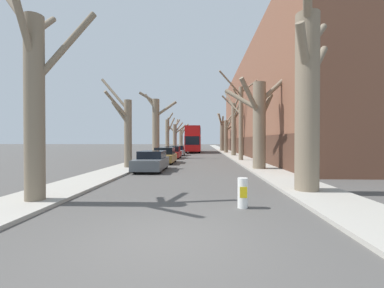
{
  "coord_description": "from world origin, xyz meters",
  "views": [
    {
      "loc": [
        0.72,
        -5.22,
        2.04
      ],
      "look_at": [
        -0.98,
        35.0,
        1.54
      ],
      "focal_mm": 24.0,
      "sensor_mm": 36.0,
      "label": 1
    }
  ],
  "objects_px": {
    "street_tree_left_5": "(181,138)",
    "street_tree_right_1": "(259,121)",
    "street_tree_right_5": "(222,134)",
    "parked_car_2": "(173,153)",
    "street_tree_left_0": "(35,95)",
    "street_tree_right_0": "(308,93)",
    "parked_car_0": "(152,161)",
    "street_tree_left_2": "(156,126)",
    "double_decker_bus": "(194,138)",
    "street_tree_left_1": "(125,127)",
    "street_tree_left_3": "(168,135)",
    "traffic_bollard": "(243,193)",
    "street_tree_left_4": "(175,135)",
    "parked_car_3": "(178,151)",
    "street_tree_right_4": "(227,134)",
    "parked_car_1": "(165,156)",
    "street_tree_right_2": "(241,119)",
    "street_tree_right_3": "(234,125)"
  },
  "relations": [
    {
      "from": "street_tree_left_5",
      "to": "street_tree_right_1",
      "type": "distance_m",
      "value": 44.4
    },
    {
      "from": "street_tree_right_5",
      "to": "parked_car_2",
      "type": "height_order",
      "value": "street_tree_right_5"
    },
    {
      "from": "street_tree_left_5",
      "to": "parked_car_2",
      "type": "bearing_deg",
      "value": -87.0
    },
    {
      "from": "street_tree_left_0",
      "to": "street_tree_right_5",
      "type": "relative_size",
      "value": 0.96
    },
    {
      "from": "street_tree_right_0",
      "to": "parked_car_0",
      "type": "relative_size",
      "value": 1.8
    },
    {
      "from": "street_tree_left_2",
      "to": "double_decker_bus",
      "type": "xyz_separation_m",
      "value": [
        3.87,
        15.61,
        -1.28
      ]
    },
    {
      "from": "street_tree_left_1",
      "to": "parked_car_0",
      "type": "xyz_separation_m",
      "value": [
        2.17,
        -1.23,
        -2.38
      ]
    },
    {
      "from": "street_tree_left_3",
      "to": "traffic_bollard",
      "type": "distance_m",
      "value": 32.66
    },
    {
      "from": "street_tree_left_1",
      "to": "street_tree_left_3",
      "type": "height_order",
      "value": "street_tree_left_1"
    },
    {
      "from": "street_tree_left_4",
      "to": "parked_car_0",
      "type": "xyz_separation_m",
      "value": [
        1.95,
        -33.21,
        -2.47
      ]
    },
    {
      "from": "street_tree_left_4",
      "to": "parked_car_3",
      "type": "bearing_deg",
      "value": -82.65
    },
    {
      "from": "street_tree_left_1",
      "to": "street_tree_left_4",
      "type": "bearing_deg",
      "value": 89.6
    },
    {
      "from": "street_tree_left_5",
      "to": "traffic_bollard",
      "type": "height_order",
      "value": "street_tree_left_5"
    },
    {
      "from": "street_tree_left_1",
      "to": "street_tree_left_2",
      "type": "xyz_separation_m",
      "value": [
        0.14,
        11.39,
        0.78
      ]
    },
    {
      "from": "street_tree_right_4",
      "to": "double_decker_bus",
      "type": "distance_m",
      "value": 6.35
    },
    {
      "from": "street_tree_left_1",
      "to": "street_tree_right_5",
      "type": "xyz_separation_m",
      "value": [
        9.45,
        32.01,
        0.41
      ]
    },
    {
      "from": "parked_car_0",
      "to": "traffic_bollard",
      "type": "bearing_deg",
      "value": -63.62
    },
    {
      "from": "parked_car_0",
      "to": "parked_car_1",
      "type": "bearing_deg",
      "value": 90.0
    },
    {
      "from": "double_decker_bus",
      "to": "parked_car_0",
      "type": "height_order",
      "value": "double_decker_bus"
    },
    {
      "from": "street_tree_left_3",
      "to": "parked_car_0",
      "type": "height_order",
      "value": "street_tree_left_3"
    },
    {
      "from": "street_tree_right_0",
      "to": "parked_car_0",
      "type": "bearing_deg",
      "value": 136.99
    },
    {
      "from": "street_tree_left_4",
      "to": "street_tree_right_2",
      "type": "distance_m",
      "value": 26.21
    },
    {
      "from": "street_tree_left_0",
      "to": "street_tree_left_3",
      "type": "relative_size",
      "value": 1.17
    },
    {
      "from": "street_tree_right_0",
      "to": "double_decker_bus",
      "type": "xyz_separation_m",
      "value": [
        -5.77,
        35.32,
        -1.37
      ]
    },
    {
      "from": "parked_car_0",
      "to": "traffic_bollard",
      "type": "xyz_separation_m",
      "value": [
        4.71,
        -9.49,
        -0.19
      ]
    },
    {
      "from": "street_tree_right_3",
      "to": "street_tree_right_4",
      "type": "distance_m",
      "value": 8.5
    },
    {
      "from": "street_tree_left_2",
      "to": "street_tree_right_0",
      "type": "distance_m",
      "value": 21.95
    },
    {
      "from": "street_tree_left_5",
      "to": "traffic_bollard",
      "type": "bearing_deg",
      "value": -83.24
    },
    {
      "from": "street_tree_right_3",
      "to": "street_tree_right_5",
      "type": "distance_m",
      "value": 16.39
    },
    {
      "from": "street_tree_left_2",
      "to": "street_tree_right_5",
      "type": "bearing_deg",
      "value": 65.72
    },
    {
      "from": "street_tree_left_3",
      "to": "parked_car_2",
      "type": "xyz_separation_m",
      "value": [
        1.99,
        -9.88,
        -2.34
      ]
    },
    {
      "from": "street_tree_left_0",
      "to": "street_tree_right_2",
      "type": "height_order",
      "value": "street_tree_right_2"
    },
    {
      "from": "street_tree_left_0",
      "to": "street_tree_left_3",
      "type": "height_order",
      "value": "street_tree_left_0"
    },
    {
      "from": "street_tree_left_4",
      "to": "street_tree_left_5",
      "type": "bearing_deg",
      "value": 88.47
    },
    {
      "from": "street_tree_left_1",
      "to": "traffic_bollard",
      "type": "bearing_deg",
      "value": -57.3
    },
    {
      "from": "street_tree_right_3",
      "to": "traffic_bollard",
      "type": "height_order",
      "value": "street_tree_right_3"
    },
    {
      "from": "street_tree_left_3",
      "to": "street_tree_left_2",
      "type": "bearing_deg",
      "value": -90.27
    },
    {
      "from": "street_tree_right_2",
      "to": "parked_car_2",
      "type": "distance_m",
      "value": 8.95
    },
    {
      "from": "street_tree_left_0",
      "to": "double_decker_bus",
      "type": "relative_size",
      "value": 0.69
    },
    {
      "from": "street_tree_left_1",
      "to": "street_tree_right_0",
      "type": "xyz_separation_m",
      "value": [
        9.79,
        -8.33,
        0.88
      ]
    },
    {
      "from": "double_decker_bus",
      "to": "street_tree_left_3",
      "type": "bearing_deg",
      "value": -123.23
    },
    {
      "from": "street_tree_left_0",
      "to": "street_tree_right_1",
      "type": "xyz_separation_m",
      "value": [
        9.36,
        9.94,
        -0.11
      ]
    },
    {
      "from": "street_tree_right_4",
      "to": "traffic_bollard",
      "type": "height_order",
      "value": "street_tree_right_4"
    },
    {
      "from": "street_tree_right_0",
      "to": "street_tree_right_1",
      "type": "xyz_separation_m",
      "value": [
        -0.21,
        7.84,
        -0.48
      ]
    },
    {
      "from": "street_tree_left_1",
      "to": "parked_car_3",
      "type": "relative_size",
      "value": 1.72
    },
    {
      "from": "street_tree_left_2",
      "to": "street_tree_right_5",
      "type": "xyz_separation_m",
      "value": [
        9.3,
        20.63,
        -0.37
      ]
    },
    {
      "from": "street_tree_left_1",
      "to": "street_tree_right_1",
      "type": "bearing_deg",
      "value": -2.9
    },
    {
      "from": "street_tree_left_5",
      "to": "street_tree_right_2",
      "type": "height_order",
      "value": "street_tree_right_2"
    },
    {
      "from": "traffic_bollard",
      "to": "street_tree_left_0",
      "type": "bearing_deg",
      "value": 177.48
    },
    {
      "from": "street_tree_right_0",
      "to": "street_tree_right_5",
      "type": "distance_m",
      "value": 40.34
    }
  ]
}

